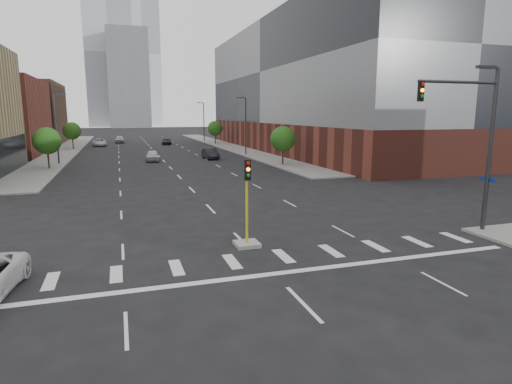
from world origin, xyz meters
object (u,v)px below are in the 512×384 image
car_near_left (153,156)px  car_far_left (99,142)px  median_traffic_signal (247,228)px  car_mid_right (210,154)px  car_deep_right (167,141)px  mast_arm_signal (479,132)px  car_distant (120,139)px

car_near_left → car_far_left: size_ratio=0.83×
median_traffic_signal → car_mid_right: (6.78, 41.72, -0.19)m
car_far_left → car_deep_right: bearing=-2.6°
car_near_left → car_far_left: car_near_left is taller
mast_arm_signal → car_mid_right: (-5.83, 43.18, -4.86)m
mast_arm_signal → car_near_left: size_ratio=2.01×
car_near_left → mast_arm_signal: bearing=-68.9°
median_traffic_signal → car_near_left: median_traffic_signal is taller
car_distant → car_deep_right: bearing=-42.5°
car_deep_right → car_distant: (-9.55, 8.52, 0.15)m
car_distant → mast_arm_signal: bearing=-78.4°
median_traffic_signal → car_mid_right: bearing=80.8°
mast_arm_signal → car_deep_right: (-8.71, 74.72, -4.98)m
car_mid_right → car_deep_right: car_mid_right is taller
median_traffic_signal → car_deep_right: 73.35m
median_traffic_signal → car_distant: bearing=94.0°
mast_arm_signal → car_deep_right: mast_arm_signal is taller
median_traffic_signal → car_distant: size_ratio=0.92×
mast_arm_signal → car_far_left: 77.78m
median_traffic_signal → car_far_left: 73.53m
car_near_left → car_distant: (-4.15, 40.45, 0.05)m
car_mid_right → car_distant: size_ratio=0.99×
car_mid_right → car_distant: 41.94m
mast_arm_signal → car_near_left: (-14.11, 42.79, -4.88)m
car_mid_right → car_far_left: 35.24m
car_near_left → car_mid_right: bearing=5.6°
car_mid_right → car_distant: bearing=104.8°
car_far_left → car_deep_right: car_far_left is taller
car_deep_right → car_distant: bearing=148.1°
mast_arm_signal → car_distant: 85.35m
mast_arm_signal → car_deep_right: size_ratio=1.98×
car_deep_right → car_far_left: bearing=-168.6°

